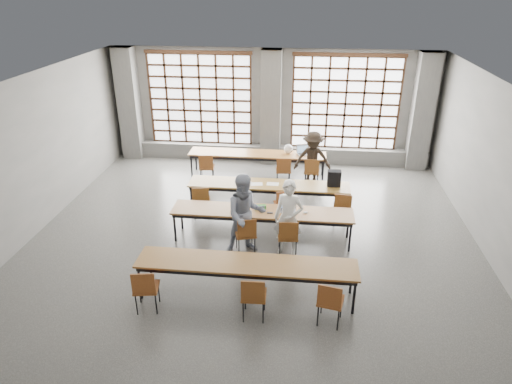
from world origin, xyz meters
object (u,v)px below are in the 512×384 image
backpack (334,178)px  chair_back_left (206,165)px  chair_near_right (330,299)px  chair_mid_centre (284,203)px  mouse (305,213)px  desk_row_a (257,155)px  green_box (260,207)px  chair_front_right (288,234)px  chair_near_mid (254,294)px  chair_mid_left (201,199)px  student_male (289,218)px  phone (270,213)px  red_pouch (146,285)px  chair_near_left (145,286)px  plastic_bag (288,149)px  chair_front_left (246,232)px  student_back (313,159)px  chair_mid_right (343,206)px  desk_row_b (269,186)px  chair_back_right (312,170)px  student_female (246,214)px  chair_back_mid (284,168)px  laptop_back (303,152)px  laptop_front (288,207)px  desk_row_d (246,266)px  desk_row_c (262,213)px

backpack → chair_back_left: bearing=155.4°
chair_near_right → chair_mid_centre: bearing=105.4°
chair_near_right → mouse: 2.70m
chair_back_left → chair_near_right: bearing=-59.8°
desk_row_a → green_box: green_box is taller
chair_near_right → backpack: bearing=87.0°
desk_row_a → chair_near_right: (1.90, -6.28, -0.13)m
chair_front_right → chair_near_right: bearing=-68.8°
chair_near_right → green_box: chair_near_right is taller
chair_back_left → chair_near_mid: size_ratio=1.00×
chair_mid_left → student_male: (2.17, -1.33, 0.31)m
chair_mid_left → phone: chair_mid_left is taller
chair_back_left → green_box: bearing=-57.6°
chair_mid_left → red_pouch: 3.43m
chair_near_left → red_pouch: (-0.01, 0.08, -0.04)m
student_male → plastic_bag: 4.16m
chair_mid_centre → chair_front_left: (-0.71, -1.45, 0.00)m
student_back → chair_mid_right: bearing=-77.2°
chair_mid_centre → mouse: chair_mid_centre is taller
chair_near_left → plastic_bag: bearing=71.0°
desk_row_b → chair_near_right: size_ratio=4.55×
chair_back_right → plastic_bag: plastic_bag is taller
student_female → chair_back_mid: bearing=63.2°
chair_mid_left → chair_mid_centre: 2.00m
chair_back_left → plastic_bag: 2.41m
chair_back_left → student_male: bearing=-54.4°
green_box → student_male: bearing=-41.7°
chair_mid_centre → laptop_back: size_ratio=2.00×
chair_mid_left → desk_row_a: bearing=69.0°
student_male → mouse: size_ratio=17.24×
green_box → backpack: bearing=40.5°
green_box → laptop_back: bearing=76.3°
chair_front_right → laptop_front: size_ratio=2.28×
desk_row_d → chair_back_right: bearing=76.8°
laptop_front → plastic_bag: bearing=92.5°
plastic_bag → red_pouch: (-2.19, -6.25, -0.37)m
chair_near_mid → backpack: size_ratio=2.20×
chair_back_right → chair_front_left: 3.85m
chair_back_right → red_pouch: bearing=-117.3°
chair_near_mid → green_box: 2.77m
desk_row_d → student_male: size_ratio=2.37×
chair_mid_left → chair_mid_centre: size_ratio=1.00×
chair_mid_left → student_back: student_back is taller
desk_row_c → chair_near_left: bearing=-123.5°
desk_row_a → student_female: bearing=-87.3°
mouse → chair_back_left: bearing=133.4°
green_box → backpack: 2.20m
student_back → laptop_front: (-0.55, -3.00, -0.01)m
desk_row_b → chair_front_left: 2.11m
green_box → desk_row_c: bearing=-58.0°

